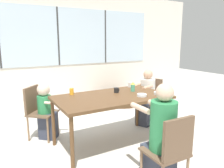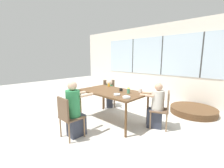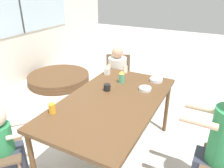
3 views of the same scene
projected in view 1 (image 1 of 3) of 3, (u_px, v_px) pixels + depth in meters
The scene contains 16 objects.
ground_plane at pixel (112, 144), 3.37m from camera, with size 16.00×16.00×0.00m, color beige.
wall_back_with_windows at pixel (58, 47), 5.39m from camera, with size 8.40×0.08×2.80m.
dining_table at pixel (112, 100), 3.23m from camera, with size 1.66×0.94×0.77m.
chair_for_woman_green_shirt at pixel (151, 96), 4.24m from camera, with size 0.53×0.53×0.85m.
chair_for_man_blue_shirt at pixel (171, 148), 2.20m from camera, with size 0.41×0.41×0.85m.
chair_for_toddler at pixel (37, 108), 3.53m from camera, with size 0.56×0.56×0.85m.
person_woman_green_shirt at pixel (146, 100), 4.12m from camera, with size 0.57×0.45×1.04m.
person_man_blue_shirt at pixel (161, 140), 2.34m from camera, with size 0.31×0.53×1.15m.
person_toddler at pixel (46, 112), 3.51m from camera, with size 0.44×0.42×0.91m.
coffee_mug at pixel (116, 90), 3.42m from camera, with size 0.08×0.08×0.08m.
sippy_cup at pixel (133, 87), 3.50m from camera, with size 0.07×0.07×0.15m.
juice_glass at pixel (72, 91), 3.29m from camera, with size 0.06×0.06×0.10m.
milk_carton_small at pixel (130, 85), 3.81m from camera, with size 0.06×0.06×0.09m.
bowl_white_shallow at pixel (142, 95), 3.19m from camera, with size 0.14×0.14×0.03m.
bowl_cereal at pixel (159, 93), 3.31m from camera, with size 0.16×0.16×0.04m.
folded_table_stack at pixel (121, 98), 5.68m from camera, with size 1.24×1.24×0.18m.
Camera 1 is at (-1.54, -2.71, 1.58)m, focal length 35.00 mm.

